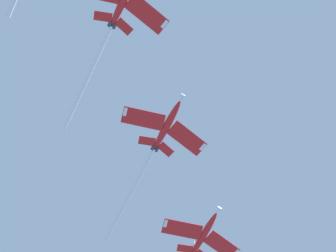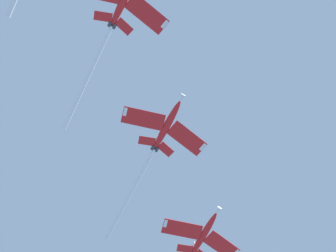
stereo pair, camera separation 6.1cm
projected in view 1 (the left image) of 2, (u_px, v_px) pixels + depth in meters
name	position (u px, v px, depth m)	size (l,w,h in m)	color
jet_second	(114.00, 20.00, 112.16)	(28.73, 26.13, 10.75)	red
jet_third	(157.00, 144.00, 121.87)	(29.36, 26.12, 10.86)	red
jet_fourth	(193.00, 252.00, 130.86)	(25.75, 23.16, 9.99)	red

